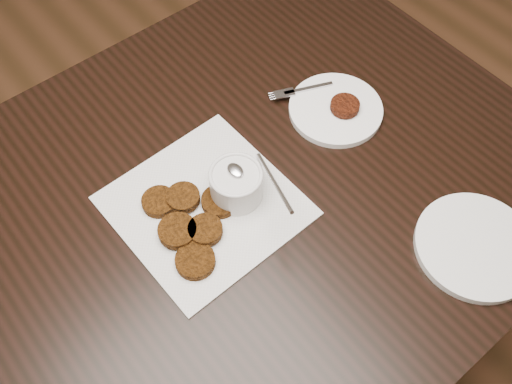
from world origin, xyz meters
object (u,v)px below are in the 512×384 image
napkin (205,206)px  sauce_ramekin (236,174)px  plate_with_patty (336,107)px  plate_empty (476,246)px  table (195,312)px

napkin → sauce_ramekin: (0.06, -0.02, 0.07)m
plate_with_patty → plate_empty: plate_with_patty is taller
napkin → plate_with_patty: bearing=2.4°
plate_with_patty → sauce_ramekin: bearing=-173.5°
sauce_ramekin → plate_empty: 0.43m
table → napkin: (0.08, 0.02, 0.38)m
table → plate_empty: size_ratio=7.10×
napkin → sauce_ramekin: size_ratio=2.29×
sauce_ramekin → plate_empty: bearing=-53.9°
napkin → sauce_ramekin: 0.09m
table → sauce_ramekin: (0.13, -0.00, 0.45)m
napkin → plate_empty: 0.48m
sauce_ramekin → plate_with_patty: bearing=6.5°
sauce_ramekin → plate_with_patty: (0.28, 0.03, -0.06)m
table → plate_with_patty: size_ratio=7.88×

